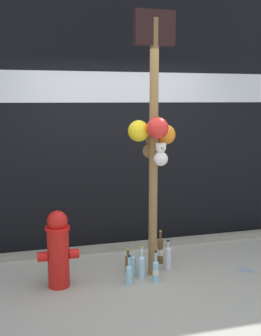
{
  "coord_description": "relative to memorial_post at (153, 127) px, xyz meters",
  "views": [
    {
      "loc": [
        -1.28,
        -3.92,
        1.98
      ],
      "look_at": [
        -0.1,
        0.37,
        1.24
      ],
      "focal_mm": 44.69,
      "sensor_mm": 36.0,
      "label": 1
    }
  ],
  "objects": [
    {
      "name": "bottle_1",
      "position": [
        -0.02,
        -0.21,
        -1.55
      ],
      "size": [
        0.07,
        0.07,
        0.35
      ],
      "color": "#93CCE0",
      "rests_on": "ground_plane"
    },
    {
      "name": "litter_0",
      "position": [
        -1.14,
        0.72,
        -1.68
      ],
      "size": [
        0.14,
        0.12,
        0.01
      ],
      "primitive_type": "cube",
      "rotation": [
        0.0,
        0.0,
        2.64
      ],
      "color": "tan",
      "rests_on": "ground_plane"
    },
    {
      "name": "bottle_5",
      "position": [
        0.2,
        0.28,
        -1.52
      ],
      "size": [
        0.07,
        0.07,
        0.41
      ],
      "color": "brown",
      "rests_on": "ground_plane"
    },
    {
      "name": "bottle_0",
      "position": [
        -0.22,
        -0.01,
        -1.55
      ],
      "size": [
        0.06,
        0.06,
        0.32
      ],
      "color": "#93CCE0",
      "rests_on": "ground_plane"
    },
    {
      "name": "bottle_6",
      "position": [
        -0.25,
        0.12,
        -1.57
      ],
      "size": [
        0.06,
        0.06,
        0.28
      ],
      "color": "brown",
      "rests_on": "ground_plane"
    },
    {
      "name": "memorial_post",
      "position": [
        0.0,
        0.0,
        0.0
      ],
      "size": [
        0.56,
        0.49,
        2.89
      ],
      "color": "olive",
      "rests_on": "ground_plane"
    },
    {
      "name": "bottle_2",
      "position": [
        0.22,
        0.08,
        -1.53
      ],
      "size": [
        0.08,
        0.08,
        0.36
      ],
      "color": "silver",
      "rests_on": "ground_plane"
    },
    {
      "name": "curb_strip",
      "position": [
        -0.15,
        0.85,
        -1.64
      ],
      "size": [
        8.0,
        0.12,
        0.08
      ],
      "primitive_type": "cube",
      "color": "gray",
      "rests_on": "ground_plane"
    },
    {
      "name": "ground_plane",
      "position": [
        -0.15,
        -0.37,
        -1.68
      ],
      "size": [
        14.0,
        14.0,
        0.0
      ],
      "primitive_type": "plane",
      "color": "#ADA899"
    },
    {
      "name": "litter_1",
      "position": [
        1.1,
        -0.2,
        -1.68
      ],
      "size": [
        0.18,
        0.19,
        0.01
      ],
      "primitive_type": "cube",
      "rotation": [
        0.0,
        0.0,
        2.21
      ],
      "color": "#8C99B2",
      "rests_on": "ground_plane"
    },
    {
      "name": "fire_hydrant",
      "position": [
        -1.05,
        -0.03,
        -1.26
      ],
      "size": [
        0.44,
        0.26,
        0.83
      ],
      "color": "red",
      "rests_on": "ground_plane"
    },
    {
      "name": "bottle_4",
      "position": [
        -0.32,
        -0.18,
        -1.56
      ],
      "size": [
        0.07,
        0.07,
        0.32
      ],
      "color": "#93CCE0",
      "rests_on": "ground_plane"
    },
    {
      "name": "bottle_3",
      "position": [
        -0.14,
        -0.08,
        -1.54
      ],
      "size": [
        0.08,
        0.08,
        0.37
      ],
      "color": "#B2DBEA",
      "rests_on": "ground_plane"
    },
    {
      "name": "building_wall",
      "position": [
        -0.15,
        1.21,
        0.3
      ],
      "size": [
        10.0,
        0.21,
        3.96
      ],
      "color": "black",
      "rests_on": "ground_plane"
    }
  ]
}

